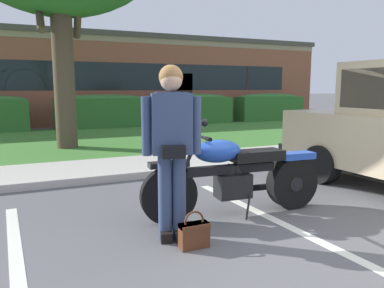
{
  "coord_description": "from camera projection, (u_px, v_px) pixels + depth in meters",
  "views": [
    {
      "loc": [
        -2.43,
        -2.56,
        1.49
      ],
      "look_at": [
        -0.73,
        1.29,
        0.85
      ],
      "focal_mm": 34.76,
      "sensor_mm": 36.0,
      "label": 1
    }
  ],
  "objects": [
    {
      "name": "grass_lawn",
      "position": [
        121.0,
        139.0,
        10.74
      ],
      "size": [
        60.0,
        6.19,
        0.06
      ],
      "primitive_type": "cube",
      "color": "#3D752D",
      "rests_on": "ground"
    },
    {
      "name": "curb_strip",
      "position": [
        183.0,
        170.0,
        6.5
      ],
      "size": [
        60.0,
        0.2,
        0.12
      ],
      "primitive_type": "cube",
      "color": "#B7B2A8",
      "rests_on": "ground"
    },
    {
      "name": "stall_stripe_1",
      "position": [
        311.0,
        237.0,
        3.73
      ],
      "size": [
        0.37,
        4.4,
        0.01
      ],
      "primitive_type": "cube",
      "rotation": [
        0.0,
        0.0,
        0.06
      ],
      "color": "silver",
      "rests_on": "ground"
    },
    {
      "name": "motorcycle",
      "position": [
        241.0,
        175.0,
        4.35
      ],
      "size": [
        2.24,
        0.82,
        1.18
      ],
      "color": "black",
      "rests_on": "ground"
    },
    {
      "name": "hedge_right",
      "position": [
        269.0,
        107.0,
        16.52
      ],
      "size": [
        3.08,
        0.9,
        1.24
      ],
      "color": "#336B2D",
      "rests_on": "ground"
    },
    {
      "name": "rider_person",
      "position": [
        172.0,
        140.0,
        3.57
      ],
      "size": [
        0.56,
        0.35,
        1.7
      ],
      "color": "black",
      "rests_on": "ground"
    },
    {
      "name": "brick_building",
      "position": [
        57.0,
        80.0,
        18.96
      ],
      "size": [
        23.55,
        11.04,
        3.71
      ],
      "color": "#93513D",
      "rests_on": "ground"
    },
    {
      "name": "handbag",
      "position": [
        194.0,
        233.0,
        3.47
      ],
      "size": [
        0.28,
        0.13,
        0.36
      ],
      "color": "#562D19",
      "rests_on": "ground"
    },
    {
      "name": "hedge_center_right",
      "position": [
        194.0,
        109.0,
        15.05
      ],
      "size": [
        3.11,
        0.9,
        1.24
      ],
      "color": "#336B2D",
      "rests_on": "ground"
    },
    {
      "name": "ground_plane",
      "position": [
        318.0,
        247.0,
        3.51
      ],
      "size": [
        140.0,
        140.0,
        0.0
      ],
      "primitive_type": "plane",
      "color": "#565659"
    },
    {
      "name": "concrete_walk",
      "position": [
        167.0,
        162.0,
        7.27
      ],
      "size": [
        60.0,
        1.5,
        0.08
      ],
      "primitive_type": "cube",
      "color": "#B7B2A8",
      "rests_on": "ground"
    },
    {
      "name": "hedge_center_left",
      "position": [
        102.0,
        111.0,
        13.58
      ],
      "size": [
        3.35,
        0.9,
        1.24
      ],
      "color": "#336B2D",
      "rests_on": "ground"
    }
  ]
}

